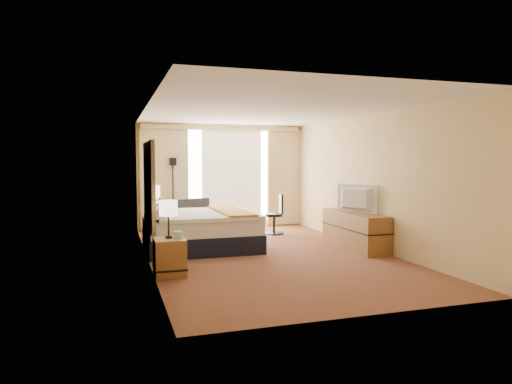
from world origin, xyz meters
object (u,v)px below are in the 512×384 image
object	(u,v)px
floor_lamp	(173,179)
lamp_left	(168,209)
media_dresser	(355,230)
lamp_right	(152,193)
loveseat	(191,223)
bed	(200,230)
desk_chair	(276,216)
nightstand_left	(170,257)
television	(354,199)
nightstand_right	(155,232)

from	to	relation	value
floor_lamp	lamp_left	distance (m)	4.37
media_dresser	lamp_right	distance (m)	4.07
lamp_left	loveseat	bearing A→B (deg)	75.37
loveseat	lamp_right	world-z (taller)	lamp_right
media_dresser	bed	size ratio (longest dim) A/B	0.87
bed	lamp_right	distance (m)	1.25
media_dresser	lamp_right	xyz separation A→B (m)	(-3.73, 1.48, 0.71)
floor_lamp	lamp_right	size ratio (longest dim) A/B	2.70
loveseat	desk_chair	bearing A→B (deg)	-31.73
lamp_right	nightstand_left	bearing A→B (deg)	-89.29
nightstand_left	television	world-z (taller)	television
nightstand_right	media_dresser	xyz separation A→B (m)	(3.70, -1.45, 0.07)
media_dresser	lamp_right	size ratio (longest dim) A/B	2.74
bed	desk_chair	xyz separation A→B (m)	(2.02, 1.21, 0.04)
lamp_right	lamp_left	bearing A→B (deg)	-89.38
nightstand_left	television	bearing A→B (deg)	15.30
lamp_right	media_dresser	bearing A→B (deg)	-21.60
nightstand_left	floor_lamp	bearing A→B (deg)	81.98
lamp_right	nightstand_right	bearing A→B (deg)	-40.76
media_dresser	desk_chair	world-z (taller)	desk_chair
loveseat	lamp_right	xyz separation A→B (m)	(-0.94, -1.01, 0.79)
loveseat	floor_lamp	bearing A→B (deg)	91.03
bed	loveseat	world-z (taller)	bed
loveseat	television	xyz separation A→B (m)	(2.74, -2.54, 0.70)
media_dresser	television	xyz separation A→B (m)	(-0.05, -0.05, 0.62)
media_dresser	loveseat	world-z (taller)	loveseat
loveseat	lamp_left	distance (m)	3.70
nightstand_right	floor_lamp	distance (m)	2.18
desk_chair	television	xyz separation A→B (m)	(0.83, -2.11, 0.56)
nightstand_left	lamp_left	distance (m)	0.72
lamp_right	desk_chair	bearing A→B (deg)	11.54
loveseat	lamp_right	size ratio (longest dim) A/B	2.22
lamp_right	loveseat	bearing A→B (deg)	47.00
bed	lamp_left	xyz separation A→B (m)	(-0.81, -1.87, 0.62)
bed	lamp_right	size ratio (longest dim) A/B	3.16
nightstand_right	desk_chair	distance (m)	2.89
nightstand_right	television	world-z (taller)	television
media_dresser	lamp_right	bearing A→B (deg)	158.40
lamp_left	nightstand_right	bearing A→B (deg)	89.90
floor_lamp	desk_chair	xyz separation A→B (m)	(2.21, -1.24, -0.84)
floor_lamp	television	xyz separation A→B (m)	(3.04, -3.35, -0.28)
desk_chair	floor_lamp	bearing A→B (deg)	162.01
nightstand_right	television	xyz separation A→B (m)	(3.65, -1.50, 0.70)
media_dresser	lamp_left	distance (m)	3.89
nightstand_left	lamp_right	bearing A→B (deg)	90.71
lamp_left	television	distance (m)	3.78
media_dresser	loveseat	size ratio (longest dim) A/B	1.24
loveseat	lamp_left	bearing A→B (deg)	-123.76
nightstand_left	television	distance (m)	3.85
nightstand_left	media_dresser	distance (m)	3.85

